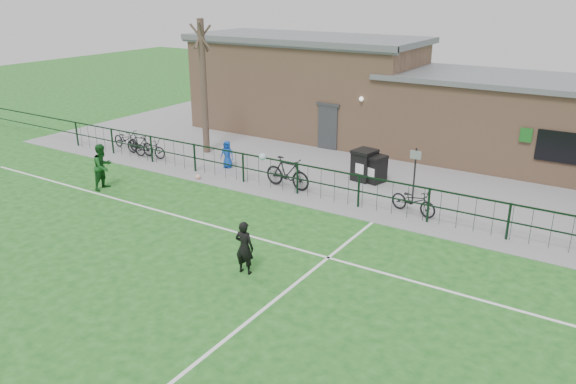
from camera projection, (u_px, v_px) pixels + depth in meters
The scene contains 20 objects.
ground at pixel (179, 300), 13.85m from camera, with size 90.00×90.00×0.00m, color #195519.
paving_strip at pixel (392, 163), 24.54m from camera, with size 34.00×13.00×0.02m, color gray.
pitch_line_touch at pixel (330, 203), 20.03m from camera, with size 28.00×0.10×0.01m, color white.
pitch_line_mid at pixel (270, 242), 17.02m from camera, with size 28.00×0.10×0.01m, color white.
pitch_line_perp at pixel (244, 325), 12.84m from camera, with size 0.10×16.00×0.01m, color white.
perimeter_fence at pixel (333, 186), 19.98m from camera, with size 28.00×0.10×1.20m, color black.
bare_tree at pixel (204, 88), 25.17m from camera, with size 0.30×0.30×6.00m, color #46342A.
wheelie_bin_left at pixel (364, 166), 22.23m from camera, with size 0.76×0.86×1.15m, color black.
wheelie_bin_right at pixel (375, 170), 22.00m from camera, with size 0.66×0.75×1.00m, color black.
sign_post at pixel (414, 175), 19.77m from camera, with size 0.06×0.06×2.00m, color black.
bicycle_a at pixel (126, 139), 26.56m from camera, with size 0.61×1.74×0.91m, color black.
bicycle_b at pixel (140, 144), 25.60m from camera, with size 0.46×1.63×0.98m, color black.
bicycle_c at pixel (150, 148), 25.20m from camera, with size 0.58×1.66×0.87m, color black.
bicycle_d at pixel (287, 173), 21.33m from camera, with size 0.56×2.00×1.20m, color black.
bicycle_e at pixel (414, 201), 18.96m from camera, with size 0.60×1.73×0.91m, color black.
spectator_child at pixel (227, 154), 23.74m from camera, with size 0.57×0.37×1.17m, color #1242AB.
goalkeeper_kick at pixel (245, 244), 15.02m from camera, with size 1.66×3.01×2.50m.
outfield_player at pixel (103, 167), 21.21m from camera, with size 0.85×0.66×1.75m, color #164F1C.
ball_ground at pixel (198, 177), 22.50m from camera, with size 0.21×0.21×0.21m, color white.
clubhouse at pixel (402, 100), 26.60m from camera, with size 24.25×5.40×4.96m.
Camera 1 is at (8.76, -8.75, 7.28)m, focal length 35.00 mm.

